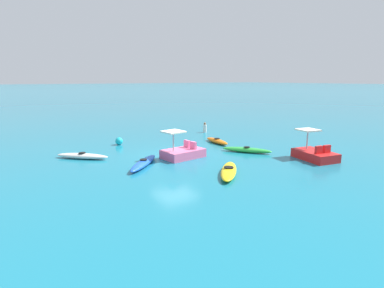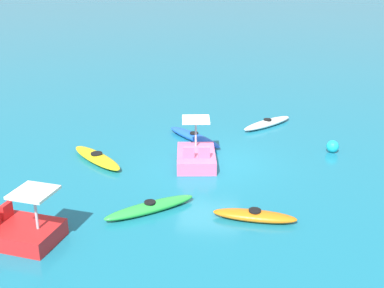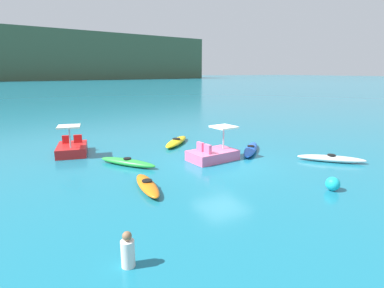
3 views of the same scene
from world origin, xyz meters
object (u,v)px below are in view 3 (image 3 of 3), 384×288
at_px(pedal_boat_red, 72,148).
at_px(kayak_yellow, 176,142).
at_px(pedal_boat_pink, 213,154).
at_px(person_near_shore, 128,251).
at_px(kayak_green, 127,162).
at_px(kayak_white, 331,159).
at_px(buoy_cyan, 333,184).
at_px(kayak_blue, 251,149).
at_px(kayak_orange, 147,185).

bearing_deg(pedal_boat_red, kayak_yellow, -6.05).
xyz_separation_m(pedal_boat_pink, person_near_shore, (-6.43, -6.49, 0.05)).
xyz_separation_m(kayak_green, pedal_boat_red, (-2.02, 3.50, 0.17)).
bearing_deg(pedal_boat_red, kayak_white, -34.90).
xyz_separation_m(kayak_white, buoy_cyan, (-3.25, -2.55, 0.10)).
distance_m(kayak_yellow, pedal_boat_red, 6.03).
xyz_separation_m(kayak_white, pedal_boat_pink, (-5.01, 3.10, 0.17)).
height_order(kayak_white, kayak_blue, same).
distance_m(kayak_blue, person_near_shore, 11.39).
distance_m(kayak_yellow, person_near_shore, 12.26).
distance_m(kayak_green, kayak_blue, 6.86).
height_order(kayak_yellow, person_near_shore, person_near_shore).
bearing_deg(kayak_green, buoy_cyan, -49.29).
bearing_deg(kayak_green, kayak_orange, -94.30).
relative_size(kayak_green, pedal_boat_red, 1.09).
distance_m(kayak_blue, buoy_cyan, 6.05).
bearing_deg(kayak_blue, buoy_cyan, -98.98).
bearing_deg(kayak_orange, kayak_green, 85.70).
height_order(kayak_blue, pedal_boat_red, pedal_boat_red).
height_order(kayak_blue, person_near_shore, person_near_shore).
bearing_deg(kayak_blue, person_near_shore, -143.32).
xyz_separation_m(kayak_blue, pedal_boat_pink, (-2.71, -0.32, 0.17)).
bearing_deg(pedal_boat_red, kayak_orange, -75.56).
bearing_deg(pedal_boat_pink, kayak_blue, 6.66).
bearing_deg(pedal_boat_pink, person_near_shore, -134.73).
xyz_separation_m(kayak_orange, person_near_shore, (-2.07, -4.30, 0.22)).
bearing_deg(kayak_orange, pedal_boat_red, 104.44).
bearing_deg(kayak_green, pedal_boat_red, 119.93).
bearing_deg(kayak_white, kayak_blue, 123.96).
bearing_deg(kayak_green, kayak_yellow, 35.74).
xyz_separation_m(kayak_white, kayak_yellow, (-5.13, 7.13, 0.00)).
bearing_deg(kayak_white, buoy_cyan, -141.81).
bearing_deg(buoy_cyan, kayak_green, 130.71).
bearing_deg(kayak_white, kayak_orange, 174.42).
relative_size(kayak_yellow, buoy_cyan, 5.39).
height_order(kayak_white, kayak_yellow, same).
bearing_deg(kayak_orange, kayak_blue, 19.53).
xyz_separation_m(pedal_boat_pink, buoy_cyan, (1.76, -5.66, -0.07)).
relative_size(pedal_boat_pink, buoy_cyan, 4.86).
relative_size(pedal_boat_pink, person_near_shore, 2.92).
xyz_separation_m(kayak_white, person_near_shore, (-11.44, -3.38, 0.22)).
bearing_deg(kayak_blue, pedal_boat_pink, -173.34).
xyz_separation_m(kayak_yellow, pedal_boat_red, (-6.00, 0.64, 0.17)).
distance_m(kayak_orange, kayak_yellow, 7.52).
height_order(kayak_green, pedal_boat_red, pedal_boat_red).
bearing_deg(pedal_boat_pink, pedal_boat_red, 142.70).
distance_m(kayak_orange, buoy_cyan, 7.03).
bearing_deg(pedal_boat_pink, buoy_cyan, -72.69).
bearing_deg(person_near_shore, kayak_blue, 36.68).
distance_m(kayak_white, pedal_boat_pink, 5.90).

